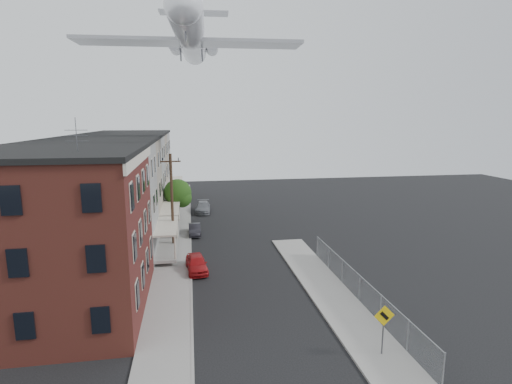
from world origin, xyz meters
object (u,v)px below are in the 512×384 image
(street_tree, at_px, (179,194))
(car_near, at_px, (197,263))
(utility_pole, at_px, (172,201))
(airplane, at_px, (191,36))
(car_far, at_px, (203,207))
(warning_sign, at_px, (384,322))
(car_mid, at_px, (195,230))

(street_tree, relative_size, car_near, 1.34)
(utility_pole, bearing_deg, airplane, 70.69)
(car_far, height_order, airplane, airplane)
(warning_sign, xyz_separation_m, airplane, (-9.01, 25.27, 18.34))
(warning_sign, relative_size, street_tree, 0.54)
(street_tree, height_order, car_far, street_tree)
(street_tree, bearing_deg, airplane, -63.17)
(warning_sign, relative_size, car_near, 0.72)
(utility_pole, distance_m, car_near, 7.25)
(car_near, xyz_separation_m, airplane, (0.19, 11.94, 19.56))
(utility_pole, xyz_separation_m, car_mid, (2.00, 4.72, -4.10))
(warning_sign, bearing_deg, car_mid, 111.18)
(street_tree, bearing_deg, car_far, 60.19)
(warning_sign, height_order, airplane, airplane)
(car_near, height_order, car_far, car_far)
(car_mid, bearing_deg, warning_sign, -69.51)
(warning_sign, relative_size, utility_pole, 0.31)
(car_near, height_order, airplane, airplane)
(utility_pole, height_order, car_near, utility_pole)
(car_near, bearing_deg, street_tree, 90.65)
(utility_pole, height_order, street_tree, utility_pole)
(street_tree, distance_m, airplane, 17.27)
(warning_sign, bearing_deg, airplane, 109.63)
(warning_sign, height_order, utility_pole, utility_pole)
(car_far, xyz_separation_m, airplane, (-1.04, -8.74, 19.55))
(car_mid, bearing_deg, utility_pole, -113.65)
(utility_pole, distance_m, street_tree, 10.00)
(warning_sign, bearing_deg, utility_pole, 120.48)
(airplane, bearing_deg, utility_pole, -109.31)
(car_far, relative_size, airplane, 0.19)
(street_tree, height_order, car_near, street_tree)
(utility_pole, height_order, car_far, utility_pole)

